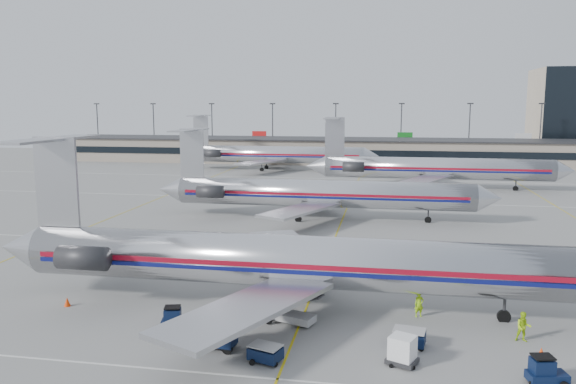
% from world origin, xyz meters
% --- Properties ---
extents(ground, '(260.00, 260.00, 0.00)m').
position_xyz_m(ground, '(0.00, 0.00, 0.00)').
color(ground, gray).
rests_on(ground, ground).
extents(apron_markings, '(160.00, 0.15, 0.02)m').
position_xyz_m(apron_markings, '(0.00, 10.00, 0.01)').
color(apron_markings, silver).
rests_on(apron_markings, ground).
extents(terminal, '(162.00, 17.00, 6.25)m').
position_xyz_m(terminal, '(0.00, 97.97, 3.16)').
color(terminal, gray).
rests_on(terminal, ground).
extents(light_mast_row, '(163.60, 0.40, 15.28)m').
position_xyz_m(light_mast_row, '(0.00, 112.00, 8.58)').
color(light_mast_row, '#38383D').
rests_on(light_mast_row, ground).
extents(jet_foreground, '(47.22, 27.81, 12.36)m').
position_xyz_m(jet_foreground, '(-1.50, -7.30, 3.59)').
color(jet_foreground, silver).
rests_on(jet_foreground, ground).
extents(jet_second_row, '(44.49, 26.20, 11.64)m').
position_xyz_m(jet_second_row, '(-3.48, 25.39, 3.38)').
color(jet_second_row, silver).
rests_on(jet_second_row, ground).
extents(jet_third_row, '(46.19, 28.41, 12.63)m').
position_xyz_m(jet_third_row, '(13.12, 55.64, 3.67)').
color(jet_third_row, silver).
rests_on(jet_third_row, ground).
extents(jet_back_row, '(45.99, 28.29, 12.58)m').
position_xyz_m(jet_back_row, '(-20.07, 78.67, 3.65)').
color(jet_back_row, silver).
rests_on(jet_back_row, ground).
extents(tug_left, '(2.11, 1.40, 1.58)m').
position_xyz_m(tug_left, '(-7.93, -12.55, 0.72)').
color(tug_left, '#091533').
rests_on(tug_left, ground).
extents(tug_center, '(2.60, 1.50, 2.02)m').
position_xyz_m(tug_center, '(-4.57, -14.93, 0.92)').
color(tug_center, '#091533').
rests_on(tug_center, ground).
extents(tug_right, '(2.19, 1.42, 1.64)m').
position_xyz_m(tug_right, '(13.95, -16.22, 0.75)').
color(tug_right, '#091533').
rests_on(tug_right, ground).
extents(cart_inner, '(2.09, 1.73, 1.02)m').
position_xyz_m(cart_inner, '(-1.07, -16.11, 0.54)').
color(cart_inner, '#091533').
rests_on(cart_inner, ground).
extents(cart_outer, '(2.10, 1.61, 1.08)m').
position_xyz_m(cart_outer, '(7.11, -12.52, 0.58)').
color(cart_outer, '#091533').
rests_on(cart_outer, ground).
extents(uld_container, '(1.99, 1.86, 1.68)m').
position_xyz_m(uld_container, '(6.64, -15.03, 0.85)').
color(uld_container, '#2D2D30').
rests_on(uld_container, ground).
extents(belt_loader, '(4.34, 2.42, 2.22)m').
position_xyz_m(belt_loader, '(-0.68, -10.02, 0.59)').
color(belt_loader, '#A3A3A3').
rests_on(belt_loader, ground).
extents(ramp_worker_near, '(0.75, 0.61, 1.79)m').
position_xyz_m(ramp_worker_near, '(7.96, -7.38, 0.89)').
color(ramp_worker_near, '#A3E215').
rests_on(ramp_worker_near, ground).
extents(ramp_worker_far, '(0.95, 0.76, 1.90)m').
position_xyz_m(ramp_worker_far, '(14.14, -10.51, 0.95)').
color(ramp_worker_far, '#AEE015').
rests_on(ramp_worker_far, ground).
extents(cone_right, '(0.56, 0.56, 0.67)m').
position_xyz_m(cone_right, '(14.63, -12.84, 0.34)').
color(cone_right, '#F53D08').
rests_on(cone_right, ground).
extents(cone_left, '(0.49, 0.49, 0.65)m').
position_xyz_m(cone_left, '(-17.35, -9.77, 0.33)').
color(cone_left, '#F53D08').
rests_on(cone_left, ground).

